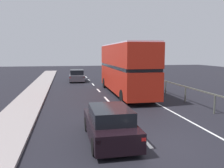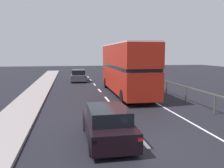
# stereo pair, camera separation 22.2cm
# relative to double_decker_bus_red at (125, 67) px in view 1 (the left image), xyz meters

# --- Properties ---
(ground_plane) EXTENTS (75.83, 120.00, 0.10)m
(ground_plane) POSITION_rel_double_decker_bus_red_xyz_m (-2.00, -11.51, -2.38)
(ground_plane) COLOR black
(lane_paint_markings) EXTENTS (3.38, 46.00, 0.01)m
(lane_paint_markings) POSITION_rel_double_decker_bus_red_xyz_m (0.06, -3.15, -2.33)
(lane_paint_markings) COLOR silver
(lane_paint_markings) RESTS_ON ground
(bridge_side_railing) EXTENTS (0.10, 42.00, 1.18)m
(bridge_side_railing) POSITION_rel_double_decker_bus_red_xyz_m (3.45, -2.51, -1.39)
(bridge_side_railing) COLOR #505348
(bridge_side_railing) RESTS_ON ground
(double_decker_bus_red) EXTENTS (2.63, 11.07, 4.36)m
(double_decker_bus_red) POSITION_rel_double_decker_bus_red_xyz_m (0.00, 0.00, 0.00)
(double_decker_bus_red) COLOR #B22112
(double_decker_bus_red) RESTS_ON ground
(hatchback_car_near) EXTENTS (1.78, 4.16, 1.42)m
(hatchback_car_near) POSITION_rel_double_decker_bus_red_xyz_m (-3.40, -10.88, -1.65)
(hatchback_car_near) COLOR black
(hatchback_car_near) RESTS_ON ground
(sedan_car_ahead) EXTENTS (2.00, 4.44, 1.49)m
(sedan_car_ahead) POSITION_rel_double_decker_bus_red_xyz_m (-3.64, 10.39, -1.62)
(sedan_car_ahead) COLOR #4B4952
(sedan_car_ahead) RESTS_ON ground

